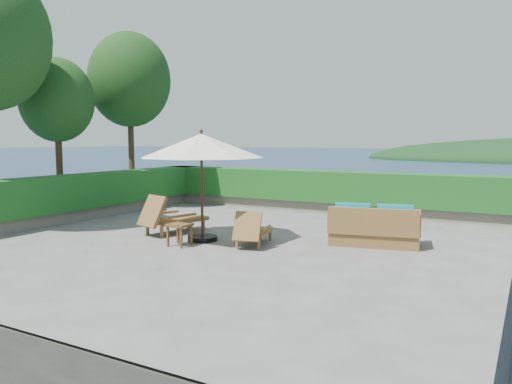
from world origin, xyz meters
The scene contains 14 objects.
ground centered at (0.00, 0.00, 0.00)m, with size 12.00×12.00×0.00m, color gray.
foundation centered at (0.00, 0.00, -1.55)m, with size 12.00×12.00×3.00m, color #4C463C.
ocean centered at (0.00, 0.00, -3.00)m, with size 600.00×600.00×0.00m, color #172F48.
planter_wall_far centered at (0.00, 5.60, 0.18)m, with size 12.00×0.60×0.36m, color gray.
planter_wall_left centered at (-5.60, 0.00, 0.18)m, with size 0.60×12.00×0.36m, color gray.
hedge_far centered at (0.00, 5.60, 0.85)m, with size 12.40×0.90×1.00m, color #144816.
hedge_left centered at (-5.60, 0.00, 0.85)m, with size 0.90×12.40×1.00m, color #144816.
tree_mid centered at (-6.40, 0.50, 3.55)m, with size 2.20×2.20×4.83m.
tree_far centered at (-6.00, 3.20, 4.40)m, with size 2.80×2.80×6.03m.
patio_umbrella centered at (-0.53, -0.31, 2.21)m, with size 3.76×3.76×2.62m.
lounge_left centered at (-1.75, 0.03, 0.42)m, with size 1.14×1.88×1.01m.
lounge_right centered at (0.78, -0.22, 0.35)m, with size 0.92×1.53×0.83m.
side_table centered at (-0.64, -1.05, 0.42)m, with size 0.48×0.48×0.51m.
wicker_loveseat centered at (3.15, 1.17, 0.38)m, with size 2.15×1.40×0.98m.
Camera 1 is at (6.24, -9.84, 2.38)m, focal length 35.00 mm.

